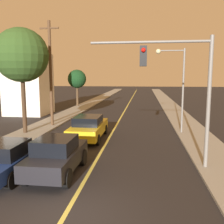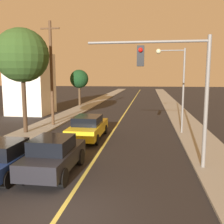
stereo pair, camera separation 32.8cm
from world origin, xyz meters
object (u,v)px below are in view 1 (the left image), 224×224
streetlamp_right (176,78)px  tree_left_far (77,79)px  car_near_lane_second (89,127)px  tree_left_near (21,56)px  utility_pole_left (51,72)px  domed_building_left (28,77)px  traffic_signal_mast (180,78)px  car_near_lane_front (57,155)px  car_outer_lane_front (6,158)px

streetlamp_right → tree_left_far: streetlamp_right is taller
car_near_lane_second → tree_left_near: (-4.98, 0.82, 4.87)m
utility_pole_left → tree_left_far: (-1.64, 14.22, -0.74)m
tree_left_far → domed_building_left: 8.57m
traffic_signal_mast → streetlamp_right: size_ratio=0.96×
car_near_lane_second → streetlamp_right: size_ratio=0.81×
car_near_lane_front → tree_left_near: tree_left_near is taller
utility_pole_left → traffic_signal_mast: bearing=-43.0°
traffic_signal_mast → tree_left_near: 11.76m
streetlamp_right → car_near_lane_front: bearing=-124.4°
streetlamp_right → domed_building_left: size_ratio=0.67×
car_near_lane_front → traffic_signal_mast: bearing=15.9°
car_outer_lane_front → car_near_lane_front: bearing=9.9°
domed_building_left → tree_left_near: bearing=-66.4°
streetlamp_right → tree_left_far: 19.55m
car_near_lane_second → tree_left_far: (-5.69, 18.11, 3.03)m
domed_building_left → car_near_lane_front: bearing=-61.2°
car_near_lane_front → traffic_signal_mast: traffic_signal_mast is taller
car_near_lane_front → utility_pole_left: size_ratio=0.47×
utility_pole_left → tree_left_near: 3.39m
traffic_signal_mast → streetlamp_right: 7.21m
car_near_lane_second → tree_left_far: size_ratio=0.98×
utility_pole_left → domed_building_left: bearing=128.4°
traffic_signal_mast → streetlamp_right: (0.70, 7.18, -0.02)m
traffic_signal_mast → car_near_lane_front: bearing=-164.1°
traffic_signal_mast → utility_pole_left: 12.72m
car_near_lane_front → car_outer_lane_front: size_ratio=0.98×
tree_left_far → domed_building_left: domed_building_left is taller
car_near_lane_second → streetlamp_right: 7.22m
tree_left_near → tree_left_far: bearing=92.4°
tree_left_near → streetlamp_right: bearing=8.2°
car_near_lane_second → utility_pole_left: size_ratio=0.58×
car_outer_lane_front → tree_left_far: (-3.58, 24.75, 3.08)m
traffic_signal_mast → tree_left_near: (-10.22, 5.60, 1.54)m
streetlamp_right → domed_building_left: bearing=152.4°
tree_left_near → utility_pole_left: bearing=73.2°
tree_left_near → domed_building_left: (-4.12, 9.44, -1.52)m
streetlamp_right → tree_left_far: (-11.63, 15.71, -0.29)m
traffic_signal_mast → tree_left_far: bearing=115.5°
traffic_signal_mast → utility_pole_left: (-9.30, 8.67, 0.43)m
streetlamp_right → tree_left_near: size_ratio=0.81×
traffic_signal_mast → tree_left_far: (-10.93, 22.89, -0.31)m
utility_pole_left → domed_building_left: domed_building_left is taller
car_near_lane_second → tree_left_near: 7.02m
streetlamp_right → tree_left_far: size_ratio=1.21×
car_near_lane_second → domed_building_left: (-9.10, 10.25, 3.35)m
tree_left_far → utility_pole_left: bearing=-83.4°
car_near_lane_second → tree_left_near: bearing=170.7°
streetlamp_right → tree_left_far: bearing=126.5°
utility_pole_left → car_outer_lane_front: bearing=-79.5°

